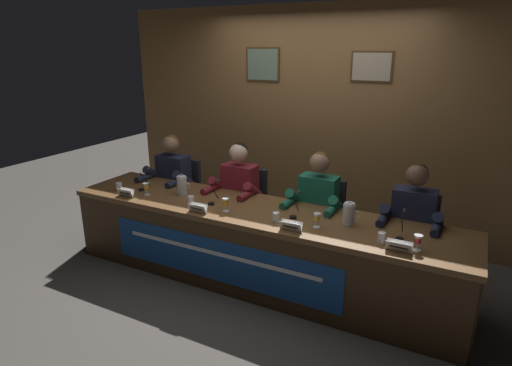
{
  "coord_description": "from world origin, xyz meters",
  "views": [
    {
      "loc": [
        1.69,
        -3.25,
        2.14
      ],
      "look_at": [
        0.0,
        0.0,
        0.97
      ],
      "focal_mm": 30.02,
      "sensor_mm": 36.0,
      "label": 1
    }
  ],
  "objects": [
    {
      "name": "ground_plane",
      "position": [
        0.0,
        0.0,
        0.0
      ],
      "size": [
        12.0,
        12.0,
        0.0
      ],
      "primitive_type": "plane",
      "color": "#4C4742"
    },
    {
      "name": "nameplate_center_right",
      "position": [
        0.47,
        -0.3,
        0.76
      ],
      "size": [
        0.18,
        0.06,
        0.08
      ],
      "color": "white",
      "rests_on": "conference_table"
    },
    {
      "name": "juice_glass_center_left",
      "position": [
        -0.22,
        -0.18,
        0.81
      ],
      "size": [
        0.06,
        0.06,
        0.12
      ],
      "color": "white",
      "rests_on": "conference_table"
    },
    {
      "name": "water_cup_center_right",
      "position": [
        0.29,
        -0.19,
        0.76
      ],
      "size": [
        0.06,
        0.06,
        0.08
      ],
      "color": "silver",
      "rests_on": "conference_table"
    },
    {
      "name": "microphone_far_left",
      "position": [
        -1.29,
        -0.04,
        0.8
      ],
      "size": [
        0.06,
        0.17,
        0.22
      ],
      "color": "black",
      "rests_on": "conference_table"
    },
    {
      "name": "water_cup_far_left",
      "position": [
        -1.5,
        -0.18,
        0.76
      ],
      "size": [
        0.06,
        0.06,
        0.08
      ],
      "color": "silver",
      "rests_on": "conference_table"
    },
    {
      "name": "wall_back_panelled",
      "position": [
        -0.0,
        1.46,
        1.3
      ],
      "size": [
        4.98,
        0.14,
        2.6
      ],
      "color": "brown",
      "rests_on": "ground_plane"
    },
    {
      "name": "chair_far_left",
      "position": [
        -1.31,
        0.58,
        0.42
      ],
      "size": [
        0.44,
        0.44,
        0.88
      ],
      "color": "black",
      "rests_on": "ground_plane"
    },
    {
      "name": "panelist_center_left",
      "position": [
        -0.44,
        0.39,
        0.7
      ],
      "size": [
        0.51,
        0.48,
        1.21
      ],
      "color": "black",
      "rests_on": "ground_plane"
    },
    {
      "name": "microphone_center_right",
      "position": [
        0.39,
        -0.01,
        0.8
      ],
      "size": [
        0.06,
        0.17,
        0.22
      ],
      "color": "black",
      "rests_on": "conference_table"
    },
    {
      "name": "water_pitcher_left_side",
      "position": [
        -0.85,
        0.02,
        0.82
      ],
      "size": [
        0.15,
        0.1,
        0.21
      ],
      "color": "silver",
      "rests_on": "conference_table"
    },
    {
      "name": "panelist_far_right",
      "position": [
        1.31,
        0.39,
        0.7
      ],
      "size": [
        0.51,
        0.48,
        1.21
      ],
      "color": "black",
      "rests_on": "ground_plane"
    },
    {
      "name": "nameplate_center_left",
      "position": [
        -0.43,
        -0.31,
        0.76
      ],
      "size": [
        0.18,
        0.06,
        0.08
      ],
      "color": "white",
      "rests_on": "conference_table"
    },
    {
      "name": "microphone_center_left",
      "position": [
        -0.43,
        -0.05,
        0.8
      ],
      "size": [
        0.06,
        0.17,
        0.22
      ],
      "color": "black",
      "rests_on": "conference_table"
    },
    {
      "name": "chair_center_left",
      "position": [
        -0.44,
        0.58,
        0.42
      ],
      "size": [
        0.44,
        0.44,
        0.88
      ],
      "color": "black",
      "rests_on": "ground_plane"
    },
    {
      "name": "microphone_far_right",
      "position": [
        1.29,
        -0.04,
        0.8
      ],
      "size": [
        0.06,
        0.17,
        0.22
      ],
      "color": "black",
      "rests_on": "conference_table"
    },
    {
      "name": "juice_glass_far_right",
      "position": [
        1.43,
        -0.2,
        0.81
      ],
      "size": [
        0.06,
        0.06,
        0.12
      ],
      "color": "white",
      "rests_on": "conference_table"
    },
    {
      "name": "panelist_center_right",
      "position": [
        0.44,
        0.39,
        0.7
      ],
      "size": [
        0.51,
        0.48,
        1.21
      ],
      "color": "black",
      "rests_on": "ground_plane"
    },
    {
      "name": "nameplate_far_left",
      "position": [
        -1.31,
        -0.29,
        0.76
      ],
      "size": [
        0.18,
        0.06,
        0.08
      ],
      "color": "white",
      "rests_on": "conference_table"
    },
    {
      "name": "juice_glass_far_left",
      "position": [
        -1.16,
        -0.16,
        0.81
      ],
      "size": [
        0.06,
        0.06,
        0.12
      ],
      "color": "white",
      "rests_on": "conference_table"
    },
    {
      "name": "water_cup_far_right",
      "position": [
        1.17,
        -0.19,
        0.76
      ],
      "size": [
        0.06,
        0.06,
        0.08
      ],
      "color": "silver",
      "rests_on": "conference_table"
    },
    {
      "name": "panelist_far_left",
      "position": [
        -1.31,
        0.39,
        0.7
      ],
      "size": [
        0.51,
        0.48,
        1.21
      ],
      "color": "black",
      "rests_on": "ground_plane"
    },
    {
      "name": "chair_far_right",
      "position": [
        1.31,
        0.58,
        0.42
      ],
      "size": [
        0.44,
        0.44,
        0.88
      ],
      "color": "black",
      "rests_on": "ground_plane"
    },
    {
      "name": "water_cup_center_left",
      "position": [
        -0.59,
        -0.18,
        0.76
      ],
      "size": [
        0.06,
        0.06,
        0.08
      ],
      "color": "silver",
      "rests_on": "conference_table"
    },
    {
      "name": "chair_center_right",
      "position": [
        0.44,
        0.58,
        0.42
      ],
      "size": [
        0.44,
        0.44,
        0.88
      ],
      "color": "black",
      "rests_on": "ground_plane"
    },
    {
      "name": "nameplate_far_right",
      "position": [
        1.31,
        -0.28,
        0.76
      ],
      "size": [
        0.19,
        0.06,
        0.08
      ],
      "color": "white",
      "rests_on": "conference_table"
    },
    {
      "name": "conference_table",
      "position": [
        -0.0,
        -0.11,
        0.5
      ],
      "size": [
        3.78,
        0.8,
        0.72
      ],
      "color": "brown",
      "rests_on": "ground_plane"
    },
    {
      "name": "juice_glass_center_right",
      "position": [
        0.64,
        -0.14,
        0.81
      ],
      "size": [
        0.06,
        0.06,
        0.12
      ],
      "color": "white",
      "rests_on": "conference_table"
    },
    {
      "name": "water_pitcher_right_side",
      "position": [
        0.85,
        0.04,
        0.82
      ],
      "size": [
        0.15,
        0.1,
        0.21
      ],
      "color": "silver",
      "rests_on": "conference_table"
    }
  ]
}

